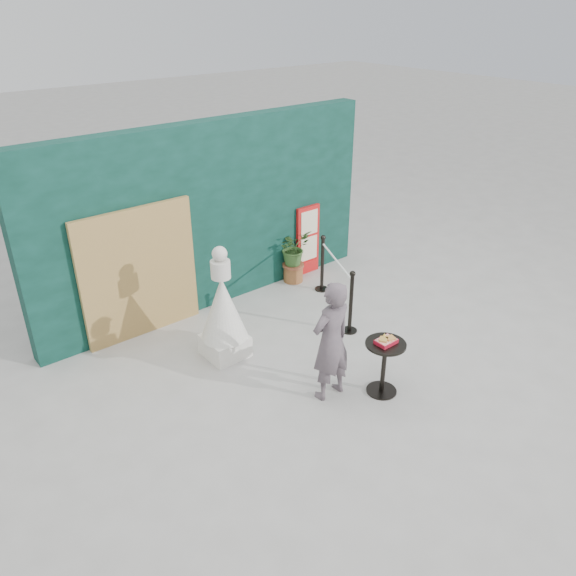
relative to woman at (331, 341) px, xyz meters
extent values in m
plane|color=#ADAAA5|center=(0.27, -0.03, -0.81)|extent=(60.00, 60.00, 0.00)
cube|color=black|center=(0.27, 3.12, 0.69)|extent=(6.00, 0.30, 3.00)
cube|color=tan|center=(-1.13, 2.91, 0.19)|extent=(1.80, 0.08, 2.00)
imported|color=#605259|center=(0.00, 0.00, 0.00)|extent=(0.60, 0.40, 1.63)
cube|color=red|center=(2.17, 2.93, -0.16)|extent=(0.50, 0.06, 1.30)
cube|color=beige|center=(2.17, 2.90, 0.19)|extent=(0.38, 0.02, 0.45)
cube|color=beige|center=(2.17, 2.90, -0.31)|extent=(0.38, 0.02, 0.45)
cube|color=red|center=(2.17, 2.90, -0.66)|extent=(0.38, 0.02, 0.18)
cube|color=white|center=(-0.54, 1.61, -0.66)|extent=(0.57, 0.57, 0.31)
cone|color=white|center=(-0.54, 1.61, -0.04)|extent=(0.66, 0.66, 0.93)
cylinder|color=silver|center=(-0.54, 1.61, 0.55)|extent=(0.27, 0.27, 0.25)
sphere|color=silver|center=(-0.54, 1.61, 0.78)|extent=(0.21, 0.21, 0.21)
cylinder|color=black|center=(0.57, -0.40, -0.80)|extent=(0.40, 0.40, 0.02)
cylinder|color=black|center=(0.57, -0.40, -0.45)|extent=(0.06, 0.06, 0.72)
cylinder|color=black|center=(0.57, -0.40, -0.08)|extent=(0.52, 0.52, 0.03)
cube|color=#A91225|center=(0.57, -0.40, -0.04)|extent=(0.26, 0.19, 0.05)
cube|color=#F73B20|center=(0.57, -0.40, -0.01)|extent=(0.24, 0.17, 0.00)
cube|color=gold|center=(0.53, -0.39, 0.00)|extent=(0.15, 0.14, 0.02)
cube|color=#D1894C|center=(0.62, -0.42, 0.00)|extent=(0.13, 0.13, 0.02)
cone|color=yellow|center=(0.59, -0.35, 0.02)|extent=(0.06, 0.06, 0.06)
cylinder|color=brown|center=(1.73, 2.82, -0.67)|extent=(0.35, 0.35, 0.29)
cylinder|color=brown|center=(1.73, 2.82, -0.50)|extent=(0.39, 0.39, 0.05)
imported|color=#305323|center=(1.73, 2.82, -0.15)|extent=(0.58, 0.50, 0.64)
cylinder|color=black|center=(1.30, 0.94, -0.80)|extent=(0.24, 0.24, 0.02)
cylinder|color=black|center=(1.30, 0.94, -0.33)|extent=(0.06, 0.06, 0.96)
sphere|color=black|center=(1.30, 0.94, 0.18)|extent=(0.09, 0.09, 0.09)
cylinder|color=black|center=(1.90, 2.24, -0.80)|extent=(0.24, 0.24, 0.02)
cylinder|color=black|center=(1.90, 2.24, -0.33)|extent=(0.06, 0.06, 0.96)
sphere|color=black|center=(1.90, 2.24, 0.18)|extent=(0.09, 0.09, 0.09)
cylinder|color=white|center=(1.60, 1.59, 0.07)|extent=(0.63, 1.31, 0.03)
camera|label=1|loc=(-4.12, -4.21, 3.81)|focal=35.00mm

